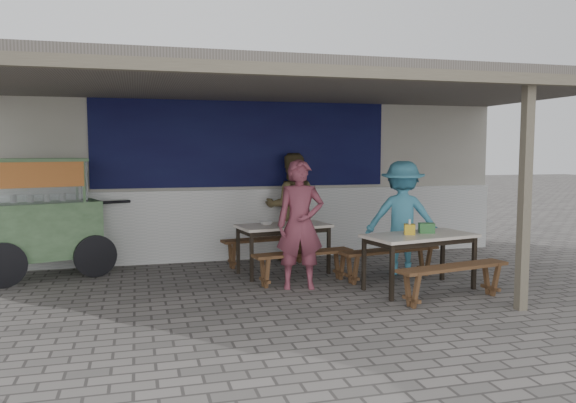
{
  "coord_description": "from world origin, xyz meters",
  "views": [
    {
      "loc": [
        -1.97,
        -6.41,
        1.87
      ],
      "look_at": [
        0.0,
        0.9,
        1.17
      ],
      "focal_mm": 35.0,
      "sensor_mm": 36.0,
      "label": 1
    }
  ],
  "objects_px": {
    "bench_left_street": "(303,260)",
    "patron_wall_side": "(291,207)",
    "table_right": "(420,240)",
    "vendor_cart": "(43,213)",
    "condiment_jar": "(298,220)",
    "condiment_bowl": "(266,223)",
    "patron_street_side": "(300,224)",
    "bench_left_wall": "(266,245)",
    "patron_right_table": "(402,218)",
    "bench_right_wall": "(390,256)",
    "table_left": "(283,230)",
    "tissue_box": "(409,229)",
    "bench_right_street": "(453,274)",
    "donation_box": "(427,228)"
  },
  "relations": [
    {
      "from": "bench_right_street",
      "to": "vendor_cart",
      "type": "distance_m",
      "value": 5.82
    },
    {
      "from": "patron_right_table",
      "to": "bench_left_wall",
      "type": "bearing_deg",
      "value": -5.66
    },
    {
      "from": "bench_right_wall",
      "to": "patron_street_side",
      "type": "distance_m",
      "value": 1.5
    },
    {
      "from": "table_left",
      "to": "donation_box",
      "type": "relative_size",
      "value": 7.19
    },
    {
      "from": "bench_left_wall",
      "to": "patron_wall_side",
      "type": "relative_size",
      "value": 0.82
    },
    {
      "from": "tissue_box",
      "to": "table_left",
      "type": "bearing_deg",
      "value": 134.79
    },
    {
      "from": "bench_right_street",
      "to": "tissue_box",
      "type": "distance_m",
      "value": 0.86
    },
    {
      "from": "condiment_jar",
      "to": "condiment_bowl",
      "type": "distance_m",
      "value": 0.51
    },
    {
      "from": "table_left",
      "to": "bench_left_wall",
      "type": "bearing_deg",
      "value": 90.0
    },
    {
      "from": "bench_right_street",
      "to": "vendor_cart",
      "type": "relative_size",
      "value": 0.78
    },
    {
      "from": "donation_box",
      "to": "patron_street_side",
      "type": "bearing_deg",
      "value": 166.31
    },
    {
      "from": "patron_right_table",
      "to": "condiment_jar",
      "type": "relative_size",
      "value": 16.87
    },
    {
      "from": "condiment_jar",
      "to": "bench_right_wall",
      "type": "bearing_deg",
      "value": -38.31
    },
    {
      "from": "bench_left_street",
      "to": "patron_wall_side",
      "type": "xyz_separation_m",
      "value": [
        0.29,
        1.67,
        0.57
      ]
    },
    {
      "from": "patron_street_side",
      "to": "bench_left_wall",
      "type": "bearing_deg",
      "value": 105.33
    },
    {
      "from": "vendor_cart",
      "to": "donation_box",
      "type": "xyz_separation_m",
      "value": [
        5.12,
        -2.02,
        -0.13
      ]
    },
    {
      "from": "bench_left_wall",
      "to": "tissue_box",
      "type": "xyz_separation_m",
      "value": [
        1.49,
        -2.06,
        0.48
      ]
    },
    {
      "from": "bench_left_wall",
      "to": "patron_right_table",
      "type": "distance_m",
      "value": 2.23
    },
    {
      "from": "table_right",
      "to": "condiment_jar",
      "type": "bearing_deg",
      "value": 118.31
    },
    {
      "from": "patron_street_side",
      "to": "vendor_cart",
      "type": "bearing_deg",
      "value": 166.49
    },
    {
      "from": "patron_street_side",
      "to": "donation_box",
      "type": "distance_m",
      "value": 1.72
    },
    {
      "from": "condiment_bowl",
      "to": "donation_box",
      "type": "bearing_deg",
      "value": -36.5
    },
    {
      "from": "condiment_jar",
      "to": "table_left",
      "type": "bearing_deg",
      "value": -157.39
    },
    {
      "from": "patron_street_side",
      "to": "condiment_bowl",
      "type": "distance_m",
      "value": 1.04
    },
    {
      "from": "bench_right_street",
      "to": "table_left",
      "type": "bearing_deg",
      "value": 117.5
    },
    {
      "from": "tissue_box",
      "to": "patron_right_table",
      "type": "bearing_deg",
      "value": 68.95
    },
    {
      "from": "patron_street_side",
      "to": "tissue_box",
      "type": "xyz_separation_m",
      "value": [
        1.38,
        -0.46,
        -0.05
      ]
    },
    {
      "from": "patron_wall_side",
      "to": "patron_right_table",
      "type": "bearing_deg",
      "value": 138.7
    },
    {
      "from": "bench_left_street",
      "to": "vendor_cart",
      "type": "relative_size",
      "value": 0.72
    },
    {
      "from": "vendor_cart",
      "to": "tissue_box",
      "type": "height_order",
      "value": "vendor_cart"
    },
    {
      "from": "patron_right_table",
      "to": "table_left",
      "type": "bearing_deg",
      "value": 10.96
    },
    {
      "from": "bench_right_street",
      "to": "patron_wall_side",
      "type": "height_order",
      "value": "patron_wall_side"
    },
    {
      "from": "bench_left_street",
      "to": "bench_right_street",
      "type": "relative_size",
      "value": 0.94
    },
    {
      "from": "table_left",
      "to": "patron_right_table",
      "type": "height_order",
      "value": "patron_right_table"
    },
    {
      "from": "table_left",
      "to": "tissue_box",
      "type": "bearing_deg",
      "value": -54.79
    },
    {
      "from": "bench_left_wall",
      "to": "patron_street_side",
      "type": "bearing_deg",
      "value": -95.78
    },
    {
      "from": "table_right",
      "to": "vendor_cart",
      "type": "xyz_separation_m",
      "value": [
        -4.97,
        2.11,
        0.28
      ]
    },
    {
      "from": "patron_wall_side",
      "to": "patron_right_table",
      "type": "xyz_separation_m",
      "value": [
        1.33,
        -1.46,
        -0.06
      ]
    },
    {
      "from": "bench_right_wall",
      "to": "vendor_cart",
      "type": "bearing_deg",
      "value": 152.14
    },
    {
      "from": "vendor_cart",
      "to": "bench_right_wall",
      "type": "bearing_deg",
      "value": -34.89
    },
    {
      "from": "bench_left_street",
      "to": "patron_wall_side",
      "type": "height_order",
      "value": "patron_wall_side"
    },
    {
      "from": "patron_street_side",
      "to": "patron_wall_side",
      "type": "relative_size",
      "value": 0.96
    },
    {
      "from": "patron_right_table",
      "to": "patron_wall_side",
      "type": "bearing_deg",
      "value": -21.64
    },
    {
      "from": "bench_right_wall",
      "to": "condiment_bowl",
      "type": "distance_m",
      "value": 1.9
    },
    {
      "from": "bench_right_wall",
      "to": "table_left",
      "type": "bearing_deg",
      "value": 139.63
    },
    {
      "from": "patron_right_table",
      "to": "condiment_bowl",
      "type": "bearing_deg",
      "value": 10.55
    },
    {
      "from": "bench_left_street",
      "to": "bench_right_street",
      "type": "distance_m",
      "value": 2.06
    },
    {
      "from": "vendor_cart",
      "to": "patron_wall_side",
      "type": "height_order",
      "value": "patron_wall_side"
    },
    {
      "from": "table_left",
      "to": "bench_left_wall",
      "type": "height_order",
      "value": "table_left"
    },
    {
      "from": "donation_box",
      "to": "condiment_bowl",
      "type": "bearing_deg",
      "value": 143.5
    }
  ]
}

